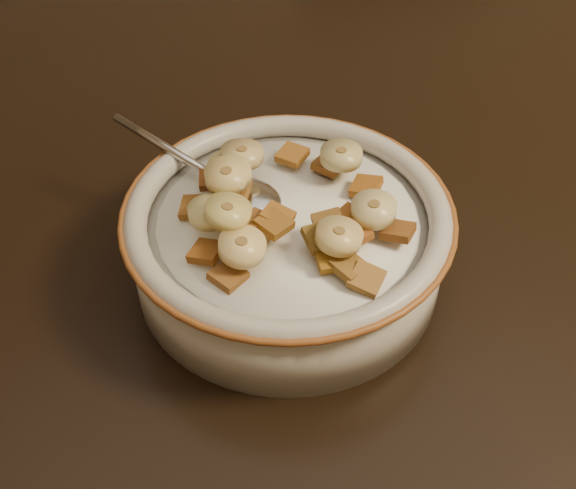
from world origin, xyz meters
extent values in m
cube|color=black|center=(0.00, 0.00, 0.73)|extent=(1.43, 0.94, 0.04)
cube|color=black|center=(0.18, 0.56, 0.47)|extent=(0.52, 0.52, 0.95)
cylinder|color=beige|center=(-0.19, -0.13, 0.78)|extent=(0.22, 0.22, 0.05)
cylinder|color=white|center=(-0.19, -0.13, 0.80)|extent=(0.19, 0.19, 0.00)
ellipsoid|color=#B5B5B6|center=(-0.22, -0.10, 0.81)|extent=(0.07, 0.07, 0.01)
cube|color=brown|center=(-0.14, -0.14, 0.81)|extent=(0.03, 0.03, 0.01)
cube|color=brown|center=(-0.15, -0.08, 0.81)|extent=(0.03, 0.03, 0.01)
cube|color=#613011|center=(-0.24, -0.09, 0.81)|extent=(0.02, 0.02, 0.01)
cube|color=brown|center=(-0.18, -0.17, 0.82)|extent=(0.02, 0.03, 0.01)
cube|color=#8E5F19|center=(-0.17, -0.18, 0.81)|extent=(0.02, 0.02, 0.01)
cube|color=#945918|center=(-0.13, -0.11, 0.81)|extent=(0.03, 0.03, 0.01)
cube|color=#96622A|center=(-0.15, -0.20, 0.81)|extent=(0.03, 0.03, 0.01)
cube|color=brown|center=(-0.15, -0.15, 0.82)|extent=(0.03, 0.03, 0.01)
cube|color=brown|center=(-0.22, -0.15, 0.82)|extent=(0.03, 0.03, 0.01)
cube|color=brown|center=(-0.16, -0.19, 0.81)|extent=(0.03, 0.03, 0.01)
cube|color=#985E1E|center=(-0.26, -0.11, 0.81)|extent=(0.03, 0.03, 0.01)
cube|color=brown|center=(-0.22, -0.14, 0.82)|extent=(0.03, 0.03, 0.01)
cube|color=brown|center=(-0.12, -0.16, 0.81)|extent=(0.03, 0.03, 0.01)
cube|color=#9A591F|center=(-0.18, -0.07, 0.81)|extent=(0.03, 0.03, 0.01)
cube|color=brown|center=(-0.24, -0.18, 0.81)|extent=(0.03, 0.03, 0.01)
cube|color=brown|center=(-0.15, -0.16, 0.82)|extent=(0.03, 0.03, 0.01)
cube|color=brown|center=(-0.21, -0.15, 0.82)|extent=(0.03, 0.03, 0.01)
cube|color=brown|center=(-0.23, -0.16, 0.82)|extent=(0.03, 0.03, 0.01)
cube|color=#9A672D|center=(-0.24, -0.08, 0.81)|extent=(0.03, 0.03, 0.01)
cube|color=brown|center=(-0.23, -0.08, 0.81)|extent=(0.02, 0.02, 0.01)
cube|color=brown|center=(-0.25, -0.16, 0.81)|extent=(0.03, 0.03, 0.01)
cube|color=olive|center=(-0.17, -0.16, 0.82)|extent=(0.02, 0.02, 0.01)
cube|color=brown|center=(-0.23, -0.11, 0.82)|extent=(0.03, 0.03, 0.01)
cube|color=brown|center=(-0.20, -0.14, 0.82)|extent=(0.03, 0.03, 0.01)
cylinder|color=#E9C771|center=(-0.17, -0.17, 0.83)|extent=(0.04, 0.04, 0.01)
cylinder|color=#D9CA6F|center=(-0.23, -0.10, 0.83)|extent=(0.04, 0.04, 0.01)
cylinder|color=#F8DB87|center=(-0.23, -0.11, 0.83)|extent=(0.04, 0.04, 0.01)
cylinder|color=#F4E38D|center=(-0.23, -0.09, 0.82)|extent=(0.04, 0.04, 0.01)
cylinder|color=tan|center=(-0.15, -0.09, 0.82)|extent=(0.04, 0.04, 0.01)
cylinder|color=#C9BF62|center=(-0.24, -0.15, 0.83)|extent=(0.04, 0.04, 0.02)
cylinder|color=#EACF89|center=(-0.23, -0.17, 0.82)|extent=(0.04, 0.04, 0.01)
cylinder|color=#CABE81|center=(-0.14, -0.15, 0.83)|extent=(0.04, 0.04, 0.01)
cylinder|color=tan|center=(-0.22, -0.08, 0.83)|extent=(0.04, 0.04, 0.01)
cylinder|color=#DCBF75|center=(-0.25, -0.13, 0.82)|extent=(0.04, 0.04, 0.01)
camera|label=1|loc=(-0.26, -0.50, 1.15)|focal=45.00mm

